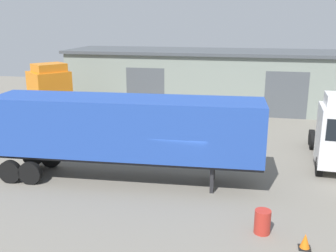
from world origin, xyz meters
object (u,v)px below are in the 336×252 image
container_trailer_grey (125,129)px  tractor_unit_orange (53,96)px  traffic_cone (305,242)px  oil_drum (262,222)px

container_trailer_grey → tractor_unit_orange: bearing=130.1°
container_trailer_grey → traffic_cone: (7.61, -4.28, -2.29)m
container_trailer_grey → oil_drum: bearing=-33.0°
container_trailer_grey → oil_drum: size_ratio=14.19×
tractor_unit_orange → oil_drum: tractor_unit_orange is taller
tractor_unit_orange → traffic_cone: bearing=179.8°
container_trailer_grey → traffic_cone: size_ratio=22.70×
container_trailer_grey → tractor_unit_orange: 12.13m
container_trailer_grey → oil_drum: 7.47m
oil_drum → traffic_cone: (1.39, -0.72, -0.19)m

